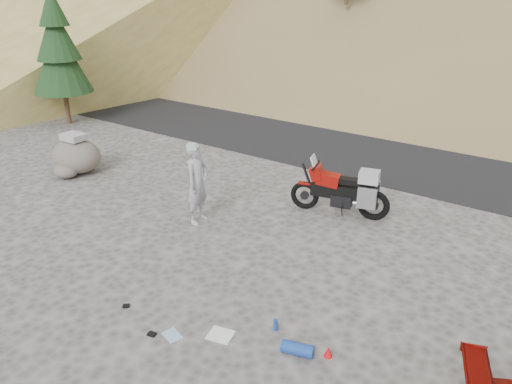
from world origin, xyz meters
TOP-DOWN VIEW (x-y plane):
  - ground at (0.00, 0.00)m, footprint 140.00×140.00m
  - road at (0.00, 9.00)m, footprint 120.00×7.00m
  - conifer_verge at (-11.00, 4.50)m, footprint 2.20×2.20m
  - motorcycle at (1.46, 3.30)m, footprint 2.37×1.06m
  - man at (-1.14, 1.01)m, footprint 0.57×0.77m
  - boulder at (-6.20, 1.38)m, footprint 1.71×1.53m
  - small_rock at (-6.09, 0.90)m, footprint 0.84×0.79m
  - gear_white_cloth at (1.86, -1.88)m, footprint 0.47×0.43m
  - gear_blue_mat at (3.09, -1.53)m, footprint 0.53×0.33m
  - gear_bottle at (2.51, -1.25)m, footprint 0.10×0.10m
  - gear_funnel at (3.50, -1.30)m, footprint 0.14×0.14m
  - gear_glove_a at (0.95, -2.51)m, footprint 0.15×0.12m
  - gear_glove_b at (0.03, -2.25)m, footprint 0.14×0.14m
  - gear_blue_cloth at (1.23, -2.33)m, footprint 0.38×0.32m

SIDE VIEW (x-z plane):
  - ground at x=0.00m, z-range 0.00..0.00m
  - road at x=0.00m, z-range -0.03..0.03m
  - man at x=-1.14m, z-range -0.97..0.97m
  - gear_blue_cloth at x=1.23m, z-range 0.00..0.01m
  - gear_white_cloth at x=1.86m, z-range 0.00..0.01m
  - gear_glove_b at x=0.03m, z-range 0.00..0.04m
  - gear_glove_a at x=0.95m, z-range 0.00..0.04m
  - gear_funnel at x=3.50m, z-range 0.00..0.18m
  - gear_blue_mat at x=3.09m, z-range 0.00..0.20m
  - gear_bottle at x=2.51m, z-range 0.00..0.21m
  - small_rock at x=-6.09m, z-range 0.00..0.44m
  - boulder at x=-6.20m, z-range -0.07..1.09m
  - motorcycle at x=1.46m, z-range -0.10..1.33m
  - conifer_verge at x=-11.00m, z-range 0.37..5.41m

